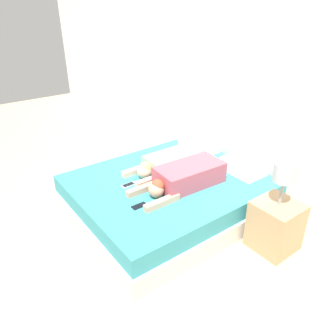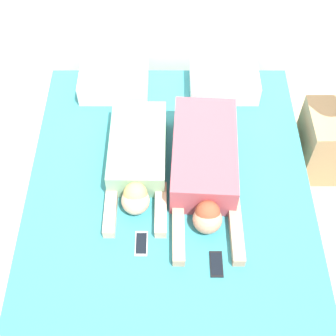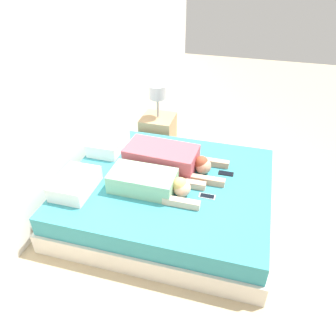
{
  "view_description": "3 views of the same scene",
  "coord_description": "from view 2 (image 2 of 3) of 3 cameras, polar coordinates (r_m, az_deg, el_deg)",
  "views": [
    {
      "loc": [
        2.66,
        -2.01,
        2.32
      ],
      "look_at": [
        0.0,
        0.0,
        0.58
      ],
      "focal_mm": 35.0,
      "sensor_mm": 36.0,
      "label": 1
    },
    {
      "loc": [
        -0.01,
        -1.7,
        2.88
      ],
      "look_at": [
        0.0,
        0.0,
        0.58
      ],
      "focal_mm": 50.0,
      "sensor_mm": 36.0,
      "label": 2
    },
    {
      "loc": [
        -2.62,
        -0.73,
        2.49
      ],
      "look_at": [
        0.0,
        0.0,
        0.58
      ],
      "focal_mm": 35.0,
      "sensor_mm": 36.0,
      "label": 3
    }
  ],
  "objects": [
    {
      "name": "ground_plane",
      "position": [
        3.35,
        0.0,
        -5.87
      ],
      "size": [
        12.0,
        12.0,
        0.0
      ],
      "primitive_type": "plane",
      "color": "tan"
    },
    {
      "name": "bed",
      "position": [
        3.17,
        0.0,
        -3.94
      ],
      "size": [
        1.85,
        2.15,
        0.43
      ],
      "color": "beige",
      "rests_on": "ground_plane"
    },
    {
      "name": "pillow_head_left",
      "position": [
        3.5,
        -6.78,
        10.42
      ],
      "size": [
        0.49,
        0.35,
        0.15
      ],
      "color": "white",
      "rests_on": "bed"
    },
    {
      "name": "pillow_head_right",
      "position": [
        3.5,
        6.66,
        10.45
      ],
      "size": [
        0.49,
        0.35,
        0.15
      ],
      "color": "white",
      "rests_on": "bed"
    },
    {
      "name": "person_left",
      "position": [
        2.99,
        -3.88,
        1.16
      ],
      "size": [
        0.37,
        0.93,
        0.2
      ],
      "color": "#8CBF99",
      "rests_on": "bed"
    },
    {
      "name": "person_right",
      "position": [
        2.94,
        4.34,
        0.59
      ],
      "size": [
        0.44,
        1.11,
        0.24
      ],
      "color": "#B24C59",
      "rests_on": "bed"
    },
    {
      "name": "cell_phone_left",
      "position": [
        2.76,
        -3.38,
        -9.2
      ],
      "size": [
        0.07,
        0.16,
        0.01
      ],
      "color": "silver",
      "rests_on": "bed"
    },
    {
      "name": "cell_phone_right",
      "position": [
        2.71,
        5.81,
        -11.56
      ],
      "size": [
        0.07,
        0.16,
        0.01
      ],
      "color": "black",
      "rests_on": "bed"
    },
    {
      "name": "nightstand",
      "position": [
        3.57,
        19.41,
        3.61
      ],
      "size": [
        0.43,
        0.43,
        0.97
      ],
      "color": "tan",
      "rests_on": "ground_plane"
    }
  ]
}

